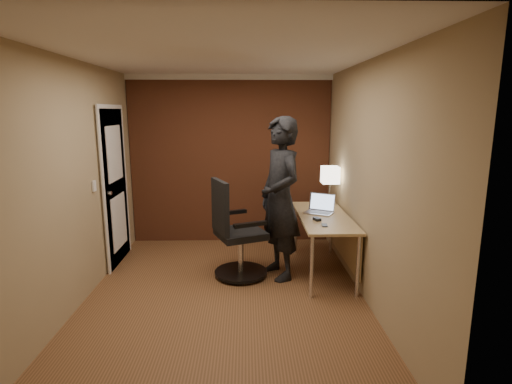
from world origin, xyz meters
TOP-DOWN VIEW (x-y plane):
  - room at (-0.27, 1.54)m, footprint 4.00×4.00m
  - desk at (1.25, 0.66)m, footprint 0.60×1.50m
  - desk_lamp at (1.34, 1.14)m, footprint 0.22×0.22m
  - laptop at (1.17, 0.82)m, footprint 0.41×0.38m
  - mouse at (1.06, 0.44)m, footprint 0.09×0.12m
  - phone at (1.10, 0.22)m, footprint 0.07×0.12m
  - office_chair at (0.10, 0.54)m, footprint 0.69×0.75m
  - person at (0.64, 0.57)m, footprint 0.69×0.82m

SIDE VIEW (x-z plane):
  - office_chair at x=0.10m, z-range -0.07..1.11m
  - desk at x=1.25m, z-range 0.24..0.97m
  - phone at x=1.10m, z-range 0.73..0.74m
  - mouse at x=1.06m, z-range 0.73..0.76m
  - laptop at x=1.17m, z-range 0.68..0.91m
  - person at x=0.64m, z-range 0.00..1.93m
  - desk_lamp at x=1.34m, z-range 0.88..1.41m
  - room at x=-0.27m, z-range -0.63..3.37m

